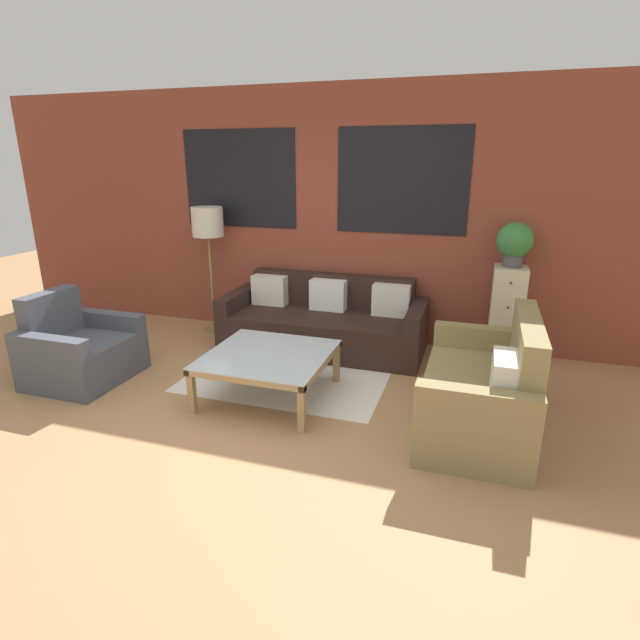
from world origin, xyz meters
The scene contains 10 objects.
ground_plane centered at (0.00, 0.00, 0.00)m, with size 16.00×16.00×0.00m, color #AD7F51.
wall_back_brick centered at (0.00, 2.44, 1.41)m, with size 8.40×0.09×2.80m.
rug centered at (0.14, 1.22, 0.00)m, with size 1.90×1.59×0.00m.
couch_dark centered at (0.23, 1.95, 0.28)m, with size 2.20×0.88×0.78m.
settee_vintage centered at (1.94, 0.65, 0.31)m, with size 0.80×1.47×0.92m.
armchair_corner centered at (-1.73, 0.44, 0.28)m, with size 0.80×0.90×0.84m.
coffee_table centered at (0.14, 0.64, 0.36)m, with size 1.04×1.04×0.41m.
floor_lamp centered at (-1.23, 2.09, 1.27)m, with size 0.36×0.36×1.50m.
drawer_cabinet centered at (2.12, 2.19, 0.50)m, with size 0.32×0.37×1.00m.
potted_plant centered at (2.12, 2.19, 1.25)m, with size 0.35×0.35×0.44m.
Camera 1 is at (1.81, -3.06, 2.03)m, focal length 28.00 mm.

